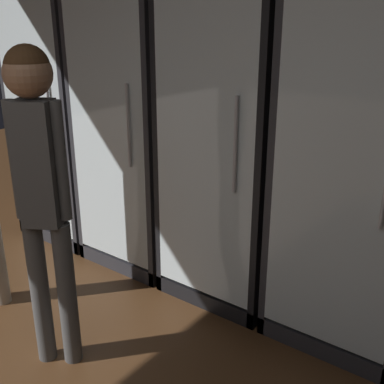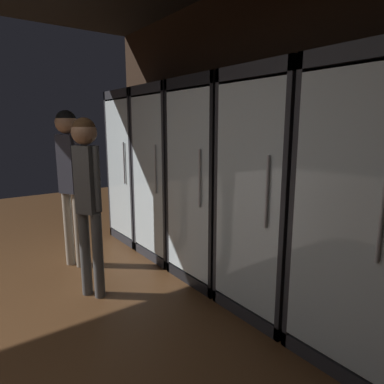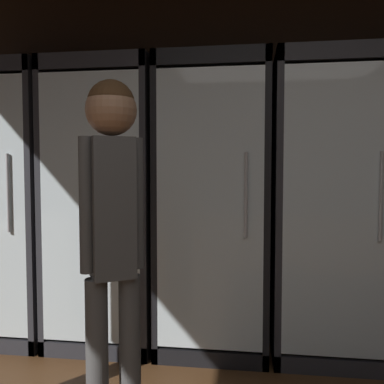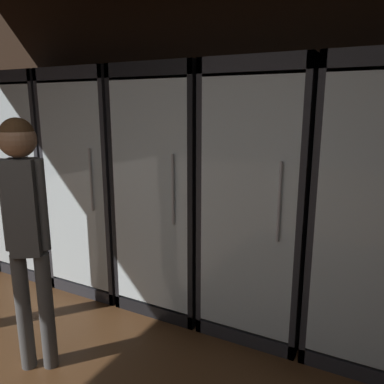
# 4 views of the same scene
# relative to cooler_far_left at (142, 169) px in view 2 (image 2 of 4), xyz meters

# --- Properties ---
(wall_back) EXTENTS (6.00, 0.06, 2.80)m
(wall_back) POSITION_rel_cooler_far_left_xyz_m (2.07, 0.30, 0.45)
(wall_back) COLOR black
(wall_back) RESTS_ON ground
(cooler_far_left) EXTENTS (0.72, 0.61, 1.93)m
(cooler_far_left) POSITION_rel_cooler_far_left_xyz_m (0.00, 0.00, 0.00)
(cooler_far_left) COLOR #2B2B30
(cooler_far_left) RESTS_ON ground
(cooler_left) EXTENTS (0.72, 0.61, 1.93)m
(cooler_left) POSITION_rel_cooler_far_left_xyz_m (0.75, 0.00, 0.00)
(cooler_left) COLOR #2B2B30
(cooler_left) RESTS_ON ground
(cooler_center) EXTENTS (0.72, 0.61, 1.93)m
(cooler_center) POSITION_rel_cooler_far_left_xyz_m (1.50, -0.00, -0.00)
(cooler_center) COLOR black
(cooler_center) RESTS_ON ground
(cooler_right) EXTENTS (0.72, 0.61, 1.93)m
(cooler_right) POSITION_rel_cooler_far_left_xyz_m (2.25, -0.00, -0.00)
(cooler_right) COLOR #2B2B30
(cooler_right) RESTS_ON ground
(cooler_far_right) EXTENTS (0.72, 0.61, 1.93)m
(cooler_far_right) POSITION_rel_cooler_far_left_xyz_m (3.00, 0.00, 0.00)
(cooler_far_right) COLOR #2B2B30
(cooler_far_right) RESTS_ON ground
(shopper_near) EXTENTS (0.23, 0.21, 1.57)m
(shopper_near) POSITION_rel_cooler_far_left_xyz_m (1.17, -1.14, 0.06)
(shopper_near) COLOR #4C4C4C
(shopper_near) RESTS_ON ground
(shopper_far) EXTENTS (0.28, 0.22, 1.66)m
(shopper_far) POSITION_rel_cooler_far_left_xyz_m (0.40, -1.05, 0.13)
(shopper_far) COLOR gray
(shopper_far) RESTS_ON ground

